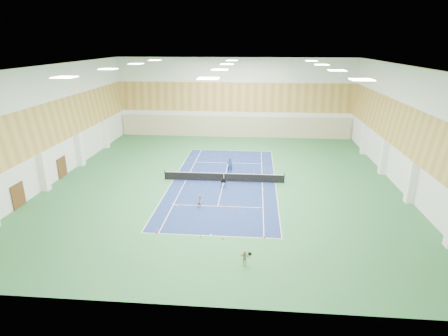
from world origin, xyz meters
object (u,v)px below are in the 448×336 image
object	(u,v)px
coach	(230,165)
child_court	(200,201)
ball_cart	(224,183)
child_apron	(244,258)
tennis_net	(224,177)

from	to	relation	value
coach	child_court	xyz separation A→B (m)	(-2.00, -9.58, -0.31)
ball_cart	child_apron	bearing A→B (deg)	-72.57
coach	child_apron	size ratio (longest dim) A/B	1.67
child_court	ball_cart	bearing A→B (deg)	37.90
ball_cart	child_court	bearing A→B (deg)	-101.71
tennis_net	coach	distance (m)	2.88
tennis_net	coach	size ratio (longest dim) A/B	7.16
coach	tennis_net	bearing A→B (deg)	79.97
coach	child_apron	distance (m)	18.58
child_apron	ball_cart	distance (m)	14.14
tennis_net	child_apron	world-z (taller)	tennis_net
tennis_net	ball_cart	bearing A→B (deg)	-85.52
coach	child_apron	bearing A→B (deg)	96.01
coach	ball_cart	xyz separation A→B (m)	(-0.31, -4.54, -0.45)
tennis_net	child_court	bearing A→B (deg)	-102.99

